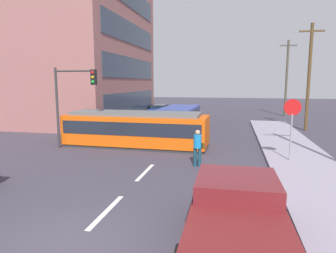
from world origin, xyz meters
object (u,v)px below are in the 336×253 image
(city_bus, at_px, (180,117))
(traffic_light_mast, at_px, (73,92))
(utility_pole_far, at_px, (287,77))
(streetcar_tram, at_px, (136,128))
(pickup_truck_parked, at_px, (237,216))
(parked_sedan_mid, at_px, (117,125))
(utility_pole_mid, at_px, (309,76))
(parked_sedan_far, at_px, (136,115))
(parked_sedan_furthest, at_px, (160,109))
(stop_sign, at_px, (292,117))
(pedestrian_crossing, at_px, (198,146))

(city_bus, distance_m, traffic_light_mast, 9.74)
(utility_pole_far, bearing_deg, traffic_light_mast, -125.43)
(streetcar_tram, relative_size, pickup_truck_parked, 1.69)
(parked_sedan_mid, height_order, utility_pole_mid, utility_pole_mid)
(city_bus, height_order, parked_sedan_far, city_bus)
(city_bus, bearing_deg, parked_sedan_mid, -145.85)
(parked_sedan_far, relative_size, utility_pole_mid, 0.50)
(streetcar_tram, distance_m, parked_sedan_furthest, 17.62)
(pickup_truck_parked, xyz_separation_m, utility_pole_far, (5.56, 29.20, 3.57))
(utility_pole_mid, height_order, utility_pole_far, utility_pole_far)
(parked_sedan_far, bearing_deg, utility_pole_mid, -9.46)
(pickup_truck_parked, height_order, parked_sedan_far, pickup_truck_parked)
(stop_sign, bearing_deg, utility_pole_far, 81.81)
(pickup_truck_parked, relative_size, parked_sedan_mid, 1.25)
(utility_pole_mid, relative_size, utility_pole_far, 0.98)
(parked_sedan_far, distance_m, parked_sedan_furthest, 6.49)
(utility_pole_far, bearing_deg, stop_sign, -98.19)
(streetcar_tram, relative_size, stop_sign, 2.96)
(stop_sign, bearing_deg, city_bus, 127.36)
(parked_sedan_furthest, bearing_deg, utility_pole_mid, -32.33)
(parked_sedan_far, bearing_deg, streetcar_tram, -71.66)
(parked_sedan_far, relative_size, parked_sedan_furthest, 0.91)
(parked_sedan_furthest, distance_m, utility_pole_mid, 17.09)
(pedestrian_crossing, distance_m, parked_sedan_mid, 10.28)
(city_bus, relative_size, parked_sedan_furthest, 1.28)
(traffic_light_mast, distance_m, utility_pole_mid, 17.56)
(parked_sedan_far, height_order, stop_sign, stop_sign)
(city_bus, xyz_separation_m, traffic_light_mast, (-4.63, -8.28, 2.18))
(pickup_truck_parked, bearing_deg, utility_pole_mid, 73.58)
(stop_sign, xyz_separation_m, utility_pole_mid, (2.99, 10.59, 2.10))
(parked_sedan_furthest, bearing_deg, stop_sign, -60.34)
(city_bus, height_order, stop_sign, stop_sign)
(streetcar_tram, xyz_separation_m, parked_sedan_far, (-3.63, 10.95, -0.44))
(city_bus, xyz_separation_m, parked_sedan_mid, (-4.26, -2.89, -0.42))
(pickup_truck_parked, height_order, utility_pole_mid, utility_pole_mid)
(parked_sedan_mid, bearing_deg, parked_sedan_furthest, 89.97)
(pickup_truck_parked, height_order, parked_sedan_furthest, pickup_truck_parked)
(streetcar_tram, height_order, city_bus, streetcar_tram)
(parked_sedan_mid, height_order, utility_pole_far, utility_pole_far)
(pickup_truck_parked, relative_size, stop_sign, 1.75)
(pedestrian_crossing, bearing_deg, traffic_light_mast, 163.39)
(stop_sign, relative_size, traffic_light_mast, 0.63)
(pickup_truck_parked, height_order, utility_pole_far, utility_pole_far)
(parked_sedan_furthest, relative_size, utility_pole_far, 0.55)
(city_bus, height_order, utility_pole_far, utility_pole_far)
(pedestrian_crossing, relative_size, parked_sedan_furthest, 0.37)
(streetcar_tram, xyz_separation_m, traffic_light_mast, (-3.21, -1.43, 2.17))
(pickup_truck_parked, xyz_separation_m, traffic_light_mast, (-8.97, 8.78, 2.43))
(parked_sedan_far, height_order, parked_sedan_furthest, same)
(city_bus, distance_m, parked_sedan_mid, 5.17)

